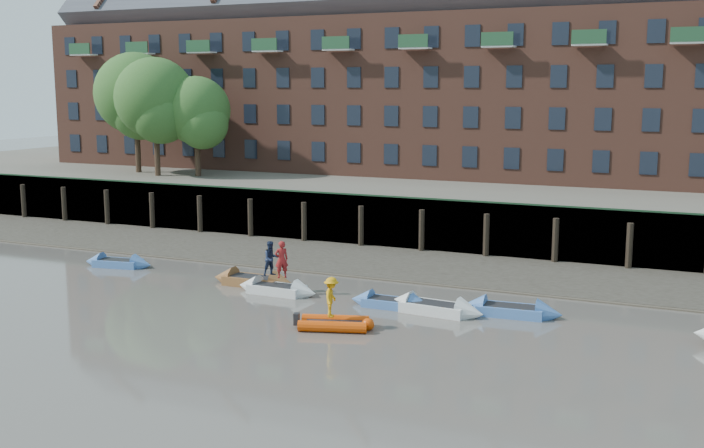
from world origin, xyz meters
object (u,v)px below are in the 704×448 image
Objects in this scene: rowboat_0 at (118,263)px; person_rib_crew at (331,297)px; person_rower_a at (282,259)px; rowboat_5 at (434,308)px; rowboat_2 at (253,281)px; person_rower_b at (271,258)px; rib_tender at (337,323)px; rowboat_6 at (510,310)px; rowboat_4 at (391,303)px; rowboat_3 at (277,289)px.

person_rib_crew is at bearing -29.32° from rowboat_0.
person_rower_a reaches higher than rowboat_0.
person_rib_crew is (-3.17, -3.98, 1.11)m from rowboat_5.
person_rib_crew is at bearing 94.75° from person_rower_a.
person_rower_b is (1.53, -0.84, 1.45)m from rowboat_2.
rowboat_5 is 2.78× the size of person_rib_crew.
person_rower_b reaches higher than rib_tender.
rowboat_6 is (13.17, -0.22, -0.01)m from rowboat_2.
rowboat_2 is 10.07m from rowboat_5.
rowboat_4 is 0.87× the size of rowboat_6.
rowboat_3 reaches higher than rowboat_4.
rowboat_4 is at bearing -15.06° from rowboat_0.
person_rib_crew is (-0.24, -0.03, 1.11)m from rib_tender.
rowboat_6 is at bearing 21.57° from rib_tender.
rowboat_2 is 2.75× the size of person_rib_crew.
rib_tender is at bearing 96.39° from person_rower_a.
person_rower_a is (0.32, -0.06, 1.52)m from rowboat_3.
person_rower_b is at bearing 178.96° from rowboat_6.
rib_tender is (5.18, -4.16, 0.01)m from rowboat_3.
rowboat_4 is 2.12m from rowboat_5.
rowboat_0 is at bearing 117.40° from person_rower_b.
rowboat_5 is 7.93m from person_rower_a.
person_rower_a reaches higher than rowboat_2.
rowboat_2 is 1.01× the size of rowboat_6.
rib_tender is 1.88× the size of person_rower_b.
rowboat_4 is (17.05, -1.78, -0.01)m from rowboat_0.
rowboat_3 is at bearing 179.79° from rowboat_6.
rowboat_3 is at bearing 35.26° from person_rib_crew.
person_rib_crew reaches higher than rowboat_6.
person_rower_a is at bearing -9.06° from rowboat_3.
rowboat_4 is 2.32× the size of person_rower_b.
rowboat_6 is 11.75m from person_rower_b.
rib_tender is at bearing -28.95° from rowboat_0.
person_rib_crew is (4.94, -4.19, 1.12)m from rowboat_3.
rowboat_5 is at bearing -167.00° from rowboat_6.
rowboat_4 is at bearing -56.42° from person_rower_b.
person_rib_crew reaches higher than rib_tender.
rowboat_2 reaches higher than rowboat_4.
rowboat_5 is 5.21m from person_rib_crew.
rowboat_6 reaches higher than rowboat_3.
rowboat_5 reaches higher than rowboat_3.
rowboat_3 is at bearing 178.96° from rowboat_4.
rowboat_2 reaches higher than rib_tender.
person_rib_crew is (5.30, -4.34, -0.34)m from person_rower_b.
person_rower_b is (-11.64, -0.62, 1.45)m from rowboat_6.
person_rib_crew reaches higher than rowboat_3.
rib_tender is at bearing -37.60° from rowboat_3.
rowboat_0 is 19.25m from rowboat_5.
rowboat_3 is at bearing -28.19° from rowboat_2.
person_rower_b is (-5.54, 4.31, 1.45)m from rib_tender.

